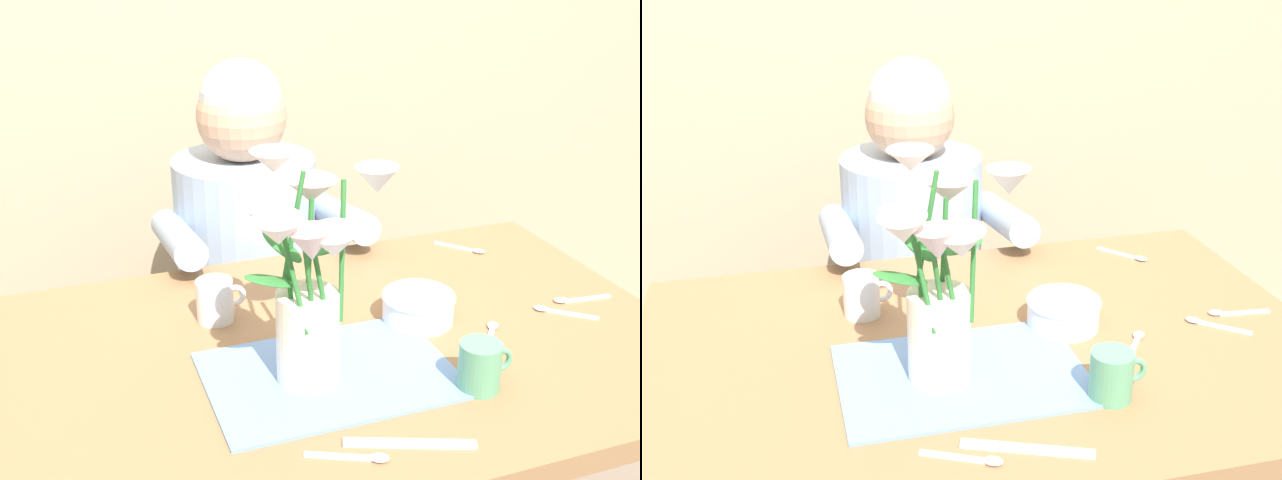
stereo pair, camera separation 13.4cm
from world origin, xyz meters
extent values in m
cube|color=olive|center=(0.00, 0.00, 0.72)|extent=(1.20, 0.80, 0.04)
cylinder|color=olive|center=(-0.54, 0.34, 0.35)|extent=(0.06, 0.06, 0.70)
cylinder|color=olive|center=(0.54, 0.34, 0.35)|extent=(0.06, 0.06, 0.70)
cylinder|color=#4C4C56|center=(-0.01, 0.62, 0.20)|extent=(0.30, 0.30, 0.40)
cylinder|color=#99ADC6|center=(-0.01, 0.62, 0.65)|extent=(0.34, 0.34, 0.50)
sphere|color=tan|center=(-0.01, 0.62, 1.00)|extent=(0.21, 0.21, 0.21)
sphere|color=silver|center=(-0.01, 0.62, 1.04)|extent=(0.19, 0.19, 0.19)
cylinder|color=#99ADC6|center=(-0.20, 0.48, 0.78)|extent=(0.07, 0.33, 0.12)
cylinder|color=#99ADC6|center=(0.18, 0.48, 0.78)|extent=(0.07, 0.33, 0.12)
cube|color=#6B93D1|center=(-0.07, -0.09, 0.74)|extent=(0.40, 0.28, 0.00)
cylinder|color=silver|center=(-0.10, -0.09, 0.82)|extent=(0.10, 0.10, 0.16)
cylinder|color=#2D7533|center=(-0.05, -0.10, 0.96)|extent=(0.02, 0.03, 0.22)
cone|color=white|center=(0.00, -0.11, 1.07)|extent=(0.09, 0.09, 0.04)
sphere|color=#E5D14C|center=(0.00, -0.11, 1.08)|extent=(0.02, 0.02, 0.02)
cylinder|color=#2D7533|center=(-0.09, -0.05, 0.94)|extent=(0.02, 0.02, 0.18)
cone|color=silver|center=(-0.07, -0.01, 1.03)|extent=(0.11, 0.11, 0.04)
sphere|color=#E5D14C|center=(-0.07, -0.01, 1.04)|extent=(0.02, 0.02, 0.02)
cylinder|color=#2D7533|center=(-0.11, -0.05, 0.97)|extent=(0.05, 0.03, 0.23)
cone|color=white|center=(-0.13, 0.00, 1.08)|extent=(0.08, 0.09, 0.04)
sphere|color=#E5D14C|center=(-0.13, 0.00, 1.09)|extent=(0.02, 0.02, 0.02)
cylinder|color=#2D7533|center=(-0.13, -0.08, 0.93)|extent=(0.01, 0.06, 0.16)
cone|color=silver|center=(-0.16, -0.08, 1.02)|extent=(0.09, 0.10, 0.05)
sphere|color=#E5D14C|center=(-0.16, -0.08, 1.02)|extent=(0.02, 0.02, 0.02)
cylinder|color=#2D7533|center=(-0.13, -0.12, 0.94)|extent=(0.04, 0.05, 0.17)
cone|color=white|center=(-0.16, -0.14, 1.03)|extent=(0.10, 0.10, 0.05)
sphere|color=#E5D14C|center=(-0.16, -0.14, 1.03)|extent=(0.02, 0.02, 0.02)
cylinder|color=#2D7533|center=(-0.11, -0.12, 0.93)|extent=(0.03, 0.03, 0.15)
cone|color=silver|center=(-0.12, -0.15, 1.00)|extent=(0.08, 0.08, 0.05)
sphere|color=#E5D14C|center=(-0.12, -0.15, 1.01)|extent=(0.02, 0.02, 0.02)
cylinder|color=#2D7533|center=(-0.09, -0.12, 0.92)|extent=(0.03, 0.01, 0.15)
cone|color=white|center=(-0.08, -0.14, 1.00)|extent=(0.11, 0.11, 0.06)
sphere|color=#E5D14C|center=(-0.08, -0.14, 1.00)|extent=(0.02, 0.02, 0.02)
ellipsoid|color=#2D7533|center=(-0.13, -0.03, 0.96)|extent=(0.07, 0.10, 0.04)
ellipsoid|color=#2D7533|center=(-0.06, -0.05, 0.95)|extent=(0.10, 0.09, 0.01)
ellipsoid|color=#2D7533|center=(-0.16, -0.10, 0.93)|extent=(0.09, 0.05, 0.04)
cylinder|color=white|center=(0.15, 0.03, 0.77)|extent=(0.13, 0.13, 0.05)
torus|color=white|center=(0.15, 0.03, 0.79)|extent=(0.14, 0.14, 0.01)
cube|color=silver|center=(-0.02, -0.30, 0.74)|extent=(0.18, 0.09, 0.00)
cylinder|color=#569970|center=(0.14, -0.20, 0.78)|extent=(0.07, 0.07, 0.08)
torus|color=#569970|center=(0.18, -0.20, 0.78)|extent=(0.04, 0.01, 0.04)
cylinder|color=silver|center=(-0.20, 0.16, 0.78)|extent=(0.07, 0.07, 0.08)
torus|color=silver|center=(-0.16, 0.16, 0.78)|extent=(0.04, 0.01, 0.04)
cube|color=silver|center=(0.39, 0.30, 0.74)|extent=(0.07, 0.08, 0.00)
ellipsoid|color=silver|center=(0.42, 0.26, 0.74)|extent=(0.03, 0.03, 0.01)
cube|color=silver|center=(-0.13, -0.29, 0.74)|extent=(0.09, 0.05, 0.00)
ellipsoid|color=silver|center=(-0.08, -0.31, 0.74)|extent=(0.03, 0.03, 0.01)
cube|color=silver|center=(0.24, -0.09, 0.74)|extent=(0.07, 0.09, 0.00)
ellipsoid|color=silver|center=(0.27, -0.04, 0.74)|extent=(0.03, 0.03, 0.01)
cube|color=silver|center=(0.50, -0.01, 0.74)|extent=(0.10, 0.02, 0.00)
ellipsoid|color=silver|center=(0.45, 0.00, 0.74)|extent=(0.03, 0.02, 0.01)
cube|color=silver|center=(0.43, -0.05, 0.74)|extent=(0.08, 0.07, 0.00)
ellipsoid|color=silver|center=(0.39, -0.02, 0.74)|extent=(0.03, 0.03, 0.01)
camera|label=1|loc=(-0.46, -1.11, 1.44)|focal=44.11mm
camera|label=2|loc=(-0.33, -1.15, 1.44)|focal=44.11mm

